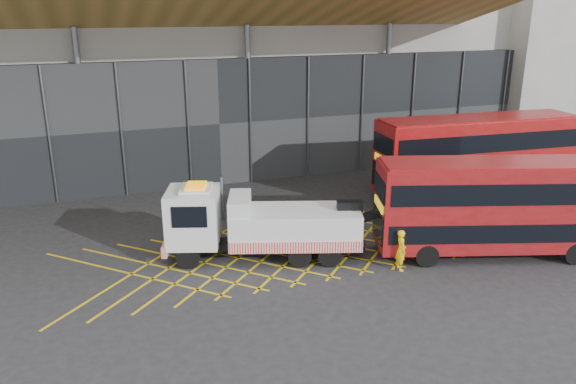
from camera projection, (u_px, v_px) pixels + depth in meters
name	position (u px, v px, depth m)	size (l,w,h in m)	color
ground_plane	(238.00, 258.00, 25.93)	(120.00, 120.00, 0.00)	#252527
road_markings	(318.00, 246.00, 27.24)	(24.76, 7.16, 0.01)	gold
construction_building	(192.00, 37.00, 40.13)	(55.00, 23.97, 18.00)	gray
east_building	(549.00, 20.00, 47.56)	(15.00, 12.00, 20.00)	gray
recovery_truck	(256.00, 224.00, 25.45)	(10.27, 5.17, 3.62)	black
bus_towed	(500.00, 204.00, 25.50)	(11.31, 5.89, 4.52)	maroon
bus_second	(476.00, 154.00, 33.31)	(12.35, 3.81, 4.95)	maroon
worker	(401.00, 250.00, 24.51)	(0.68, 0.45, 1.86)	yellow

